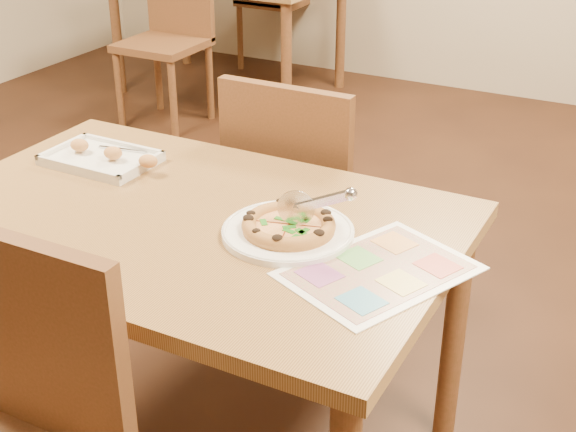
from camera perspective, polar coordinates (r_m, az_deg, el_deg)
The scene contains 9 objects.
dining_table at distance 1.98m, azimuth -7.16°, elevation -2.18°, with size 1.30×0.85×0.72m.
chair_near at distance 1.66m, azimuth -19.08°, elevation -13.16°, with size 0.42×0.42×0.47m.
chair_far at distance 2.48m, azimuth 0.76°, elevation 2.41°, with size 0.42×0.42×0.47m.
bg_chair_near at distance 4.57m, azimuth -8.30°, elevation 13.64°, with size 0.42×0.42×0.47m.
plate at distance 1.84m, azimuth 0.00°, elevation -1.16°, with size 0.30×0.30×0.02m, color white.
pizza at distance 1.82m, azimuth 0.05°, elevation -0.69°, with size 0.22×0.22×0.03m.
pizza_cutter at distance 1.79m, azimuth 1.83°, elevation 0.89°, with size 0.16×0.06×0.10m.
appetizer_tray at distance 2.27m, azimuth -12.99°, elevation 4.00°, with size 0.34×0.21×0.06m.
menu at distance 1.71m, azimuth 6.49°, elevation -3.88°, with size 0.28×0.39×0.01m, color white.
Camera 1 is at (1.02, -1.41, 1.59)m, focal length 50.00 mm.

